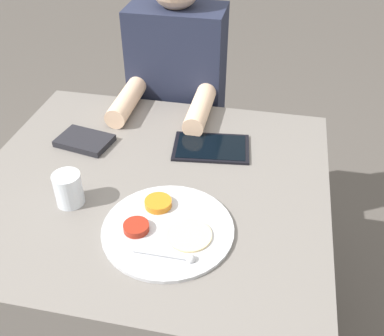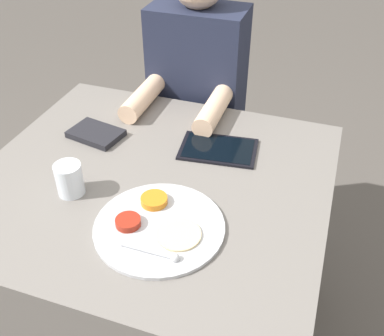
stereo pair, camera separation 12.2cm
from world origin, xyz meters
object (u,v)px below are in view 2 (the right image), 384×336
object	(u,v)px
thali_tray	(158,225)
red_notebook	(96,134)
drinking_glass	(69,179)
tablet_device	(218,149)
person_diner	(197,125)

from	to	relation	value
thali_tray	red_notebook	size ratio (longest dim) A/B	1.80
thali_tray	drinking_glass	size ratio (longest dim) A/B	3.58
thali_tray	tablet_device	world-z (taller)	thali_tray
red_notebook	tablet_device	world-z (taller)	red_notebook
person_diner	drinking_glass	size ratio (longest dim) A/B	13.39
drinking_glass	tablet_device	bearing A→B (deg)	44.88
thali_tray	drinking_glass	world-z (taller)	drinking_glass
drinking_glass	thali_tray	bearing A→B (deg)	-10.19
tablet_device	person_diner	world-z (taller)	person_diner
red_notebook	person_diner	xyz separation A→B (m)	(0.20, 0.44, -0.19)
red_notebook	thali_tray	bearing A→B (deg)	-42.52
red_notebook	drinking_glass	distance (m)	0.28
thali_tray	drinking_glass	bearing A→B (deg)	169.81
tablet_device	red_notebook	bearing A→B (deg)	-172.49
thali_tray	tablet_device	bearing A→B (deg)	82.73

